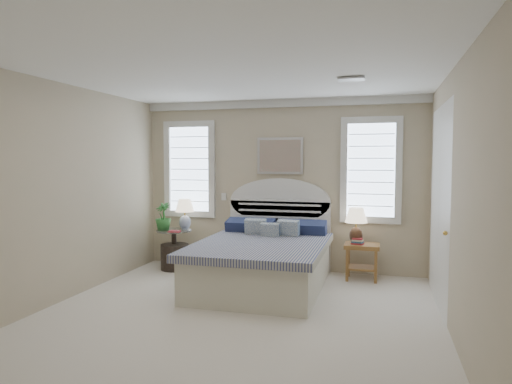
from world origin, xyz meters
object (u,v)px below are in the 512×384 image
object	(u,v)px
nightstand_right	(362,254)
floor_pot	(175,257)
lamp_right	(356,221)
lamp_left	(185,211)
bed	(264,258)
side_table_left	(174,245)

from	to	relation	value
nightstand_right	floor_pot	world-z (taller)	nightstand_right
nightstand_right	lamp_right	world-z (taller)	lamp_right
lamp_right	floor_pot	bearing A→B (deg)	-176.41
floor_pot	lamp_left	world-z (taller)	lamp_left
bed	lamp_right	world-z (taller)	bed
side_table_left	lamp_right	bearing A→B (deg)	2.76
floor_pot	lamp_left	xyz separation A→B (m)	(0.11, 0.16, 0.73)
lamp_right	nightstand_right	bearing A→B (deg)	-22.65
side_table_left	bed	bearing A→B (deg)	-19.74
bed	lamp_right	xyz separation A→B (m)	(1.21, 0.73, 0.47)
bed	floor_pot	size ratio (longest dim) A/B	5.09
bed	floor_pot	xyz separation A→B (m)	(-1.62, 0.55, -0.18)
side_table_left	nightstand_right	xyz separation A→B (m)	(2.95, 0.10, -0.00)
nightstand_right	lamp_right	size ratio (longest dim) A/B	0.99
lamp_left	lamp_right	size ratio (longest dim) A/B	0.94
bed	floor_pot	bearing A→B (deg)	161.18
side_table_left	lamp_left	distance (m)	0.58
bed	side_table_left	xyz separation A→B (m)	(-1.65, 0.59, 0.00)
side_table_left	nightstand_right	world-z (taller)	side_table_left
bed	floor_pot	distance (m)	1.72
side_table_left	nightstand_right	distance (m)	2.95
lamp_left	lamp_right	distance (m)	2.72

